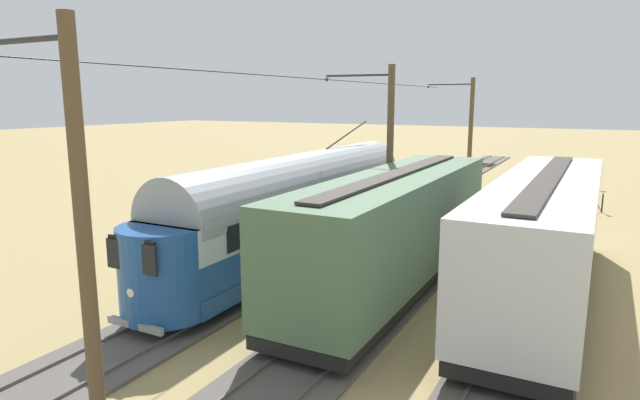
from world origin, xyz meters
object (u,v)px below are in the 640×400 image
Objects in this scene: catenary_pole_mid_near at (388,158)px; catenary_pole_mid_far at (81,238)px; boxcar_far_siding at (544,233)px; spare_tie_stack at (339,208)px; vintage_streetcar at (300,205)px; boxcar_adjacent at (395,227)px; catenary_pole_foreground at (469,136)px; switch_stand at (602,201)px.

catenary_pole_mid_near and catenary_pole_mid_far have the same top height.
catenary_pole_mid_near reaches higher than boxcar_far_siding.
catenary_pole_mid_near is (6.29, -2.37, 1.90)m from boxcar_far_siding.
vintage_streetcar is at bearing 106.22° from spare_tie_stack.
boxcar_adjacent is 1.76× the size of catenary_pole_mid_far.
spare_tie_stack is (2.63, -9.05, -1.99)m from vintage_streetcar.
catenary_pole_foreground is 1.00× the size of catenary_pole_mid_far.
boxcar_adjacent is 12.83m from spare_tie_stack.
catenary_pole_mid_far is 22.41m from spare_tie_stack.
boxcar_far_siding is 1.87× the size of catenary_pole_mid_far.
boxcar_far_siding is 13.96m from catenary_pole_mid_far.
catenary_pole_foreground is at bearing -90.00° from catenary_pole_mid_far.
catenary_pole_foreground is at bearing -99.38° from vintage_streetcar.
switch_stand is (-7.94, -28.48, -3.37)m from catenary_pole_mid_far.
boxcar_far_siding is 14.96m from spare_tie_stack.
vintage_streetcar is 7.38× the size of spare_tie_stack.
boxcar_far_siding is 6.99m from catenary_pole_mid_near.
spare_tie_stack is at bearing -50.99° from catenary_pole_mid_near.
catenary_pole_mid_far is at bearing 104.27° from spare_tie_stack.
boxcar_adjacent is 11.24m from catenary_pole_mid_far.
spare_tie_stack is at bearing 55.65° from catenary_pole_foreground.
boxcar_adjacent is at bearing 95.39° from catenary_pole_foreground.
catenary_pole_foreground is (1.74, -18.42, 1.90)m from boxcar_adjacent.
boxcar_adjacent is 11.06× the size of switch_stand.
catenary_pole_foreground is 29.37m from catenary_pole_mid_far.
boxcar_far_siding is at bearing 110.25° from catenary_pole_foreground.
catenary_pole_mid_near is (1.74, -3.74, 1.90)m from boxcar_adjacent.
vintage_streetcar is at bearing -17.17° from boxcar_adjacent.
boxcar_adjacent is at bearing 114.94° from catenary_pole_mid_near.
catenary_pole_mid_far is at bearing 90.00° from catenary_pole_foreground.
vintage_streetcar is 2.28× the size of catenary_pole_mid_near.
switch_stand is (-6.21, -17.54, -1.46)m from boxcar_adjacent.
catenary_pole_mid_far is at bearing 90.00° from catenary_pole_mid_near.
vintage_streetcar is 2.28× the size of catenary_pole_mid_far.
catenary_pole_foreground reaches higher than boxcar_far_siding.
switch_stand is (-7.94, 0.88, -3.37)m from catenary_pole_foreground.
boxcar_far_siding is 1.87× the size of catenary_pole_mid_near.
catenary_pole_mid_near reaches higher than vintage_streetcar.
switch_stand is at bearing -123.69° from vintage_streetcar.
catenary_pole_mid_far is (0.00, 14.68, 0.00)m from catenary_pole_mid_near.
catenary_pole_mid_far reaches higher than switch_stand.
catenary_pole_foreground is (6.29, -17.05, 1.90)m from boxcar_far_siding.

